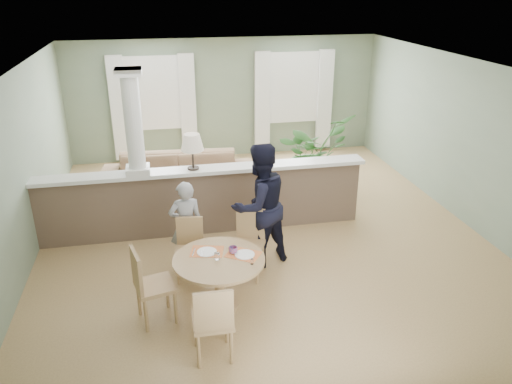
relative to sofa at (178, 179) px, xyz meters
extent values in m
plane|color=tan|center=(1.25, -1.59, -0.42)|extent=(8.00, 8.00, 0.00)
cube|color=gray|center=(1.25, 2.41, 0.93)|extent=(7.00, 0.02, 2.70)
cube|color=gray|center=(-2.25, -1.59, 0.93)|extent=(0.02, 8.00, 2.70)
cube|color=gray|center=(4.75, -1.59, 0.93)|extent=(0.02, 8.00, 2.70)
cube|color=gray|center=(1.25, -5.59, 0.93)|extent=(7.00, 0.02, 2.70)
cube|color=white|center=(1.25, -1.59, 2.28)|extent=(7.00, 8.00, 0.02)
cube|color=white|center=(-0.35, 2.38, 1.13)|extent=(1.10, 0.02, 1.50)
cube|color=white|center=(-0.35, 2.35, 1.13)|extent=(1.22, 0.04, 1.62)
cube|color=white|center=(2.85, 2.38, 1.13)|extent=(1.10, 0.02, 1.50)
cube|color=white|center=(2.85, 2.35, 1.13)|extent=(1.22, 0.04, 1.62)
cube|color=white|center=(-1.10, 2.29, 0.83)|extent=(0.35, 0.10, 2.30)
cube|color=white|center=(0.40, 2.29, 0.83)|extent=(0.35, 0.10, 2.30)
cube|color=white|center=(2.10, 2.29, 0.83)|extent=(0.35, 0.10, 2.30)
cube|color=white|center=(3.60, 2.29, 0.83)|extent=(0.35, 0.10, 2.30)
cube|color=brown|center=(0.35, -1.39, 0.11)|extent=(5.20, 0.22, 1.05)
cube|color=white|center=(0.35, -1.39, 0.66)|extent=(5.32, 0.36, 0.06)
cube|color=white|center=(-0.65, -1.39, 0.74)|extent=(0.36, 0.36, 0.10)
cylinder|color=white|center=(-0.65, -1.39, 1.49)|extent=(0.26, 0.26, 1.39)
cube|color=white|center=(-0.65, -1.39, 2.23)|extent=(0.38, 0.38, 0.10)
cylinder|color=black|center=(0.20, -1.39, 0.71)|extent=(0.18, 0.18, 0.03)
cylinder|color=black|center=(0.20, -1.39, 0.86)|extent=(0.03, 0.03, 0.28)
cone|color=beige|center=(0.20, -1.39, 1.13)|extent=(0.36, 0.36, 0.26)
imported|color=#936F50|center=(0.00, 0.00, 0.00)|extent=(2.94, 1.35, 0.83)
imported|color=#34692A|center=(2.58, -0.15, 0.36)|extent=(1.84, 1.80, 1.55)
cylinder|color=tan|center=(0.31, -3.49, -0.40)|extent=(0.48, 0.48, 0.04)
cylinder|color=tan|center=(0.31, -3.49, -0.07)|extent=(0.13, 0.13, 0.62)
cylinder|color=tan|center=(0.31, -3.49, 0.26)|extent=(1.14, 1.14, 0.04)
cube|color=#DC4931|center=(0.19, -3.29, 0.28)|extent=(0.46, 0.38, 0.01)
cube|color=#DC4931|center=(0.63, -3.45, 0.28)|extent=(0.50, 0.47, 0.01)
cylinder|color=white|center=(0.18, -3.32, 0.29)|extent=(0.25, 0.25, 0.01)
cylinder|color=white|center=(0.64, -3.48, 0.29)|extent=(0.25, 0.25, 0.01)
cylinder|color=white|center=(0.29, -3.50, 0.33)|extent=(0.07, 0.07, 0.08)
cube|color=silver|center=(0.12, -3.35, 0.30)|extent=(0.05, 0.17, 0.00)
cube|color=silver|center=(0.02, -3.29, 0.28)|extent=(0.06, 0.20, 0.00)
cylinder|color=white|center=(0.69, -3.70, 0.31)|extent=(0.04, 0.04, 0.07)
cylinder|color=silver|center=(0.69, -3.70, 0.35)|extent=(0.04, 0.04, 0.01)
imported|color=#2661B5|center=(0.51, -3.40, 0.32)|extent=(0.14, 0.14, 0.09)
cube|color=tan|center=(0.00, -2.76, 0.00)|extent=(0.44, 0.44, 0.05)
cylinder|color=tan|center=(-0.18, -2.89, -0.22)|extent=(0.04, 0.04, 0.40)
cylinder|color=tan|center=(0.13, -2.94, -0.22)|extent=(0.04, 0.04, 0.40)
cylinder|color=tan|center=(-0.13, -2.58, -0.22)|extent=(0.04, 0.04, 0.40)
cylinder|color=tan|center=(0.18, -2.63, -0.22)|extent=(0.04, 0.04, 0.40)
cube|color=tan|center=(0.02, -2.59, 0.23)|extent=(0.37, 0.09, 0.42)
cube|color=tan|center=(0.79, -2.85, 0.05)|extent=(0.58, 0.58, 0.05)
cylinder|color=tan|center=(0.56, -2.94, -0.19)|extent=(0.04, 0.04, 0.45)
cylinder|color=tan|center=(0.88, -3.08, -0.19)|extent=(0.04, 0.04, 0.45)
cylinder|color=tan|center=(0.71, -2.61, -0.19)|extent=(0.04, 0.04, 0.45)
cylinder|color=tan|center=(1.03, -2.76, -0.19)|extent=(0.04, 0.04, 0.45)
cube|color=tan|center=(0.88, -2.67, 0.31)|extent=(0.39, 0.21, 0.48)
cube|color=tan|center=(0.12, -4.39, 0.05)|extent=(0.44, 0.44, 0.05)
cylinder|color=tan|center=(0.30, -4.21, -0.19)|extent=(0.04, 0.04, 0.45)
cylinder|color=tan|center=(-0.05, -4.21, -0.19)|extent=(0.04, 0.04, 0.45)
cylinder|color=tan|center=(0.30, -4.56, -0.19)|extent=(0.04, 0.04, 0.45)
cylinder|color=tan|center=(-0.06, -4.56, -0.19)|extent=(0.04, 0.04, 0.45)
cube|color=tan|center=(0.12, -4.58, 0.31)|extent=(0.41, 0.04, 0.48)
cube|color=tan|center=(-0.47, -3.61, 0.06)|extent=(0.54, 0.54, 0.05)
cylinder|color=tan|center=(-0.26, -3.74, -0.19)|extent=(0.04, 0.04, 0.46)
cylinder|color=tan|center=(-0.34, -3.39, -0.19)|extent=(0.04, 0.04, 0.46)
cylinder|color=tan|center=(-0.61, -3.83, -0.19)|extent=(0.04, 0.04, 0.46)
cylinder|color=tan|center=(-0.69, -3.48, -0.19)|extent=(0.04, 0.04, 0.46)
cube|color=tan|center=(-0.67, -3.66, 0.32)|extent=(0.14, 0.42, 0.49)
imported|color=gray|center=(-0.01, -2.43, 0.24)|extent=(0.51, 0.36, 1.32)
imported|color=black|center=(1.03, -2.53, 0.50)|extent=(1.09, 0.99, 1.83)
camera|label=1|loc=(-0.29, -8.80, 3.45)|focal=35.00mm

